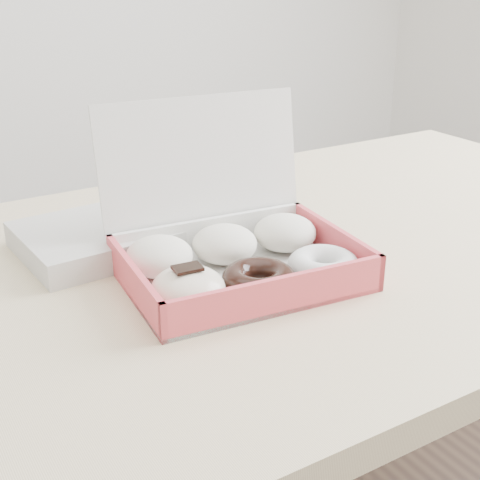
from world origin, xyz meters
TOP-DOWN VIEW (x-y plane):
  - table at (0.00, 0.00)m, footprint 1.20×0.80m
  - donut_box at (-0.23, -0.05)m, footprint 0.32×0.29m
  - newspapers at (-0.35, 0.12)m, footprint 0.24×0.20m

SIDE VIEW (x-z plane):
  - table at x=0.00m, z-range 0.30..1.05m
  - newspapers at x=-0.35m, z-range 0.75..0.79m
  - donut_box at x=-0.23m, z-range 0.68..0.89m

